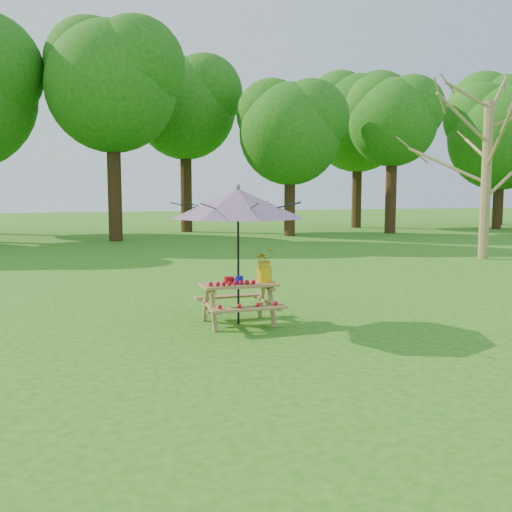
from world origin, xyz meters
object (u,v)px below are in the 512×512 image
object	(u,v)px
bare_tree	(493,34)
patio_umbrella	(238,204)
picnic_table	(238,304)
flower_bucket	(265,264)

from	to	relation	value
bare_tree	patio_umbrella	world-z (taller)	bare_tree
picnic_table	bare_tree	bearing A→B (deg)	32.12
patio_umbrella	flower_bucket	distance (m)	1.09
bare_tree	patio_umbrella	size ratio (longest dim) A/B	5.10
patio_umbrella	picnic_table	bearing A→B (deg)	-95.19
patio_umbrella	flower_bucket	size ratio (longest dim) A/B	4.11
bare_tree	picnic_table	world-z (taller)	bare_tree
flower_bucket	picnic_table	bearing A→B (deg)	-177.52
flower_bucket	patio_umbrella	bearing A→B (deg)	-177.80
picnic_table	flower_bucket	xyz separation A→B (m)	(0.45, 0.02, 0.64)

